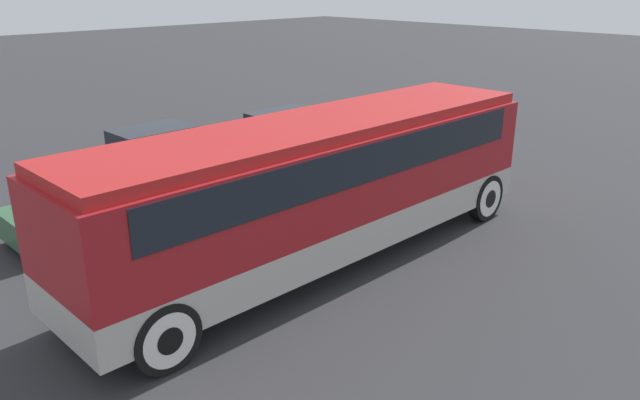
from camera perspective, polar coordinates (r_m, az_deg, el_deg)
ground_plane at (r=13.31m, az=0.00°, el=-5.56°), size 120.00×120.00×0.00m
tour_bus at (r=12.69m, az=0.31°, el=2.15°), size 11.02×2.60×3.05m
parked_car_near at (r=19.85m, az=-14.62°, el=4.52°), size 4.50×1.80×1.35m
parked_car_mid at (r=15.37m, az=-19.81°, el=-0.50°), size 4.02×1.90×1.34m
parked_car_far at (r=21.40m, az=-2.71°, el=6.26°), size 4.66×1.97×1.40m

